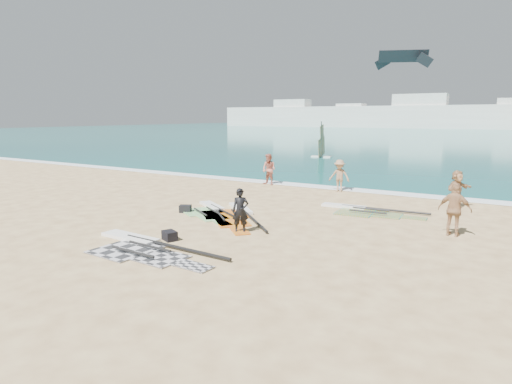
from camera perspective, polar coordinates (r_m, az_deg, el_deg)
The scene contains 17 objects.
ground at distance 15.87m, azimuth -4.80°, elevation -6.02°, with size 300.00×300.00×0.00m, color #D9BC7F.
sea at distance 144.73m, azimuth 27.40°, elevation 7.25°, with size 300.00×240.00×0.06m, color #0E5962.
surf_line at distance 26.61m, azimuth 10.74°, elevation 0.42°, with size 300.00×1.20×0.04m, color white.
far_town at distance 164.25m, azimuth 22.40°, elevation 9.40°, with size 160.00×8.00×12.00m.
rig_grey at distance 15.06m, azimuth -14.98°, elevation -7.03°, with size 5.79×2.41×0.20m.
rig_green at distance 19.99m, azimuth -6.02°, elevation -2.52°, with size 4.32×3.70×0.19m.
rig_orange at distance 20.60m, azimuth 13.94°, elevation -2.38°, with size 5.03×2.01×0.20m.
rig_red at distance 19.19m, azimuth -2.72°, elevation -3.00°, with size 4.57×4.98×0.20m.
gear_bag_near at distance 20.05m, azimuth -9.40°, elevation -2.21°, with size 0.53×0.38×0.34m, color black.
gear_bag_far at distance 15.70m, azimuth -11.45°, elevation -5.72°, with size 0.57×0.40×0.34m, color black.
person_wetsuit at distance 16.22m, azimuth -2.09°, elevation -2.51°, with size 0.62×0.41×1.71m, color black.
beachgoer_left at distance 27.51m, azimuth 1.74°, elevation 3.02°, with size 0.98×0.76×2.01m, color #BA6755.
beachgoer_mid at distance 25.59m, azimuth 11.05°, elevation 2.16°, with size 1.22×0.70×1.89m, color #9F7757.
beachgoer_back at distance 17.34m, azimuth 24.98°, elevation -2.16°, with size 1.17×0.49×2.00m, color tan.
beachgoer_right at distance 22.73m, azimuth 25.20°, elevation 0.35°, with size 1.72×0.55×1.85m, color #A57A52.
windsurfer_left at distance 46.48m, azimuth 8.73°, elevation 6.01°, with size 2.18×2.60×3.89m.
kitesurf_kite at distance 64.30m, azimuth 19.04°, elevation 16.57°, with size 7.30×3.37×2.50m.
Camera 1 is at (8.90, -12.39, 4.40)m, focal length 30.00 mm.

